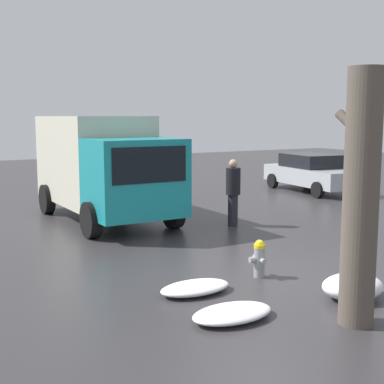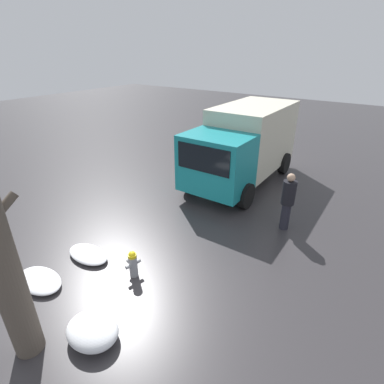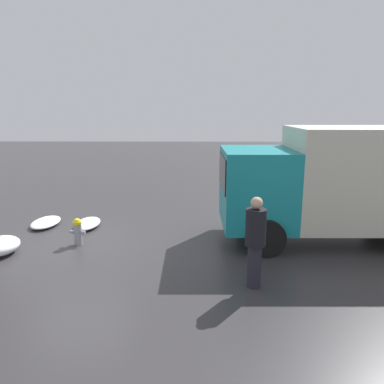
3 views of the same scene
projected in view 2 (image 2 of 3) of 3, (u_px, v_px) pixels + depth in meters
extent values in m
plane|color=#333033|center=(134.00, 275.00, 7.34)|extent=(60.00, 60.00, 0.00)
cylinder|color=gray|center=(133.00, 266.00, 7.22)|extent=(0.20, 0.20, 0.55)
cylinder|color=yellow|center=(132.00, 256.00, 7.08)|extent=(0.21, 0.21, 0.07)
sphere|color=yellow|center=(132.00, 255.00, 7.07)|extent=(0.17, 0.17, 0.17)
cylinder|color=gray|center=(129.00, 261.00, 7.28)|extent=(0.13, 0.12, 0.11)
cylinder|color=gray|center=(128.00, 267.00, 7.09)|extent=(0.11, 0.11, 0.09)
cylinder|color=gray|center=(138.00, 261.00, 7.29)|extent=(0.11, 0.11, 0.09)
cylinder|color=brown|center=(4.00, 271.00, 4.78)|extent=(0.50, 0.50, 3.64)
cylinder|color=brown|center=(1.00, 210.00, 4.50)|extent=(0.57, 0.14, 0.46)
cube|color=teal|center=(217.00, 163.00, 10.32)|extent=(1.77, 2.32, 1.97)
cube|color=black|center=(203.00, 159.00, 9.49)|extent=(0.05, 1.93, 0.87)
cube|color=beige|center=(253.00, 136.00, 12.37)|extent=(4.13, 2.34, 2.52)
cylinder|color=black|center=(246.00, 196.00, 10.23)|extent=(0.90, 0.29, 0.90)
cylinder|color=black|center=(191.00, 180.00, 11.40)|extent=(0.90, 0.29, 0.90)
cylinder|color=black|center=(284.00, 163.00, 13.10)|extent=(0.90, 0.29, 0.90)
cylinder|color=black|center=(237.00, 154.00, 14.27)|extent=(0.90, 0.29, 0.90)
cylinder|color=#23232D|center=(285.00, 216.00, 9.04)|extent=(0.27, 0.27, 0.86)
cylinder|color=black|center=(289.00, 193.00, 8.70)|extent=(0.40, 0.40, 0.72)
sphere|color=tan|center=(291.00, 178.00, 8.49)|extent=(0.23, 0.23, 0.23)
ellipsoid|color=white|center=(40.00, 280.00, 7.04)|extent=(0.77, 1.30, 0.19)
ellipsoid|color=white|center=(92.00, 331.00, 5.68)|extent=(0.88, 1.09, 0.39)
ellipsoid|color=white|center=(88.00, 254.00, 7.93)|extent=(0.71, 1.27, 0.19)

